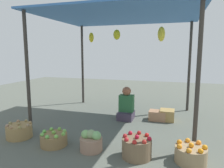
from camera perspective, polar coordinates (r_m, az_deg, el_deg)
The scene contains 10 objects.
ground_plane at distance 5.12m, azimuth 2.29°, elevation -9.48°, with size 14.00×14.00×0.00m, color #585D53.
market_stall_structure at distance 4.91m, azimuth 2.53°, elevation 16.57°, with size 3.44×2.83×2.43m.
vendor_person at distance 5.05m, azimuth 3.92°, elevation -6.20°, with size 0.36×0.44×0.78m.
basket_potatoes at distance 4.39m, azimuth -23.98°, elevation -11.63°, with size 0.47×0.47×0.30m.
basket_green_apples at distance 3.86m, azimuth -15.58°, elevation -14.27°, with size 0.46×0.46×0.26m.
basket_cabbages at distance 3.54m, azimuth -5.71°, elevation -15.41°, with size 0.37×0.37×0.35m.
basket_red_apples at distance 3.34m, azimuth 6.77°, elevation -16.80°, with size 0.45×0.45×0.36m.
basket_oranges at distance 3.40m, azimuth 20.70°, elevation -17.46°, with size 0.45×0.45×0.30m.
wooden_crate_near_vendor at distance 5.11m, azimuth 12.28°, elevation -8.39°, with size 0.39×0.30×0.22m, color #A87957.
wooden_crate_stacked_rear at distance 5.14m, azimuth 14.79°, elevation -8.20°, with size 0.33×0.35×0.25m, color #A9884C.
Camera 1 is at (1.25, -4.70, 1.59)m, focal length 33.49 mm.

